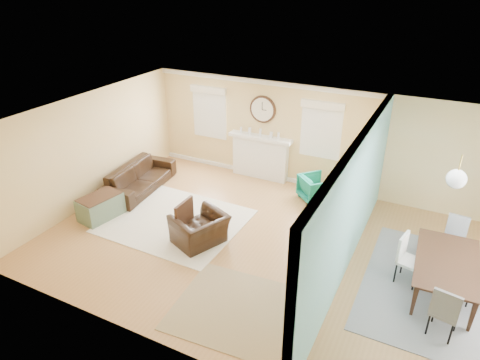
# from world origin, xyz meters

# --- Properties ---
(floor) EXTENTS (9.00, 9.00, 0.00)m
(floor) POSITION_xyz_m (0.00, 0.00, 0.00)
(floor) COLOR #AC7845
(floor) RESTS_ON ground
(wall_back) EXTENTS (9.00, 0.02, 2.60)m
(wall_back) POSITION_xyz_m (0.00, 3.00, 1.30)
(wall_back) COLOR #E2BB6F
(wall_back) RESTS_ON ground
(wall_front) EXTENTS (9.00, 0.02, 2.60)m
(wall_front) POSITION_xyz_m (0.00, -3.00, 1.30)
(wall_front) COLOR #E2BB6F
(wall_front) RESTS_ON ground
(wall_left) EXTENTS (0.02, 6.00, 2.60)m
(wall_left) POSITION_xyz_m (-4.50, 0.00, 1.30)
(wall_left) COLOR #E2BB6F
(wall_left) RESTS_ON ground
(ceiling) EXTENTS (9.00, 6.00, 0.02)m
(ceiling) POSITION_xyz_m (0.00, 0.00, 2.60)
(ceiling) COLOR white
(ceiling) RESTS_ON wall_back
(partition) EXTENTS (0.17, 6.00, 2.60)m
(partition) POSITION_xyz_m (1.51, 0.28, 1.36)
(partition) COLOR #E2BB6F
(partition) RESTS_ON ground
(fireplace) EXTENTS (1.70, 0.30, 1.17)m
(fireplace) POSITION_xyz_m (-1.50, 2.88, 0.60)
(fireplace) COLOR white
(fireplace) RESTS_ON ground
(wall_clock) EXTENTS (0.70, 0.07, 0.70)m
(wall_clock) POSITION_xyz_m (-1.50, 2.97, 1.85)
(wall_clock) COLOR #412919
(wall_clock) RESTS_ON wall_back
(window_left) EXTENTS (1.05, 0.13, 1.42)m
(window_left) POSITION_xyz_m (-3.05, 2.95, 1.66)
(window_left) COLOR white
(window_left) RESTS_ON wall_back
(window_right) EXTENTS (1.05, 0.13, 1.42)m
(window_right) POSITION_xyz_m (0.05, 2.95, 1.66)
(window_right) COLOR white
(window_right) RESTS_ON wall_back
(pendant) EXTENTS (0.30, 0.30, 0.55)m
(pendant) POSITION_xyz_m (3.00, 0.00, 2.20)
(pendant) COLOR gold
(pendant) RESTS_ON ceiling
(rug_cream) EXTENTS (2.91, 2.54, 0.02)m
(rug_cream) POSITION_xyz_m (-2.24, -0.03, 0.01)
(rug_cream) COLOR beige
(rug_cream) RESTS_ON floor
(rug_jute) EXTENTS (2.33, 1.96, 0.01)m
(rug_jute) POSITION_xyz_m (0.31, -1.84, 0.01)
(rug_jute) COLOR #9A825E
(rug_jute) RESTS_ON floor
(rug_grey) EXTENTS (2.62, 3.27, 0.01)m
(rug_grey) POSITION_xyz_m (3.22, 0.14, 0.01)
(rug_grey) COLOR gray
(rug_grey) RESTS_ON floor
(sofa) EXTENTS (1.08, 2.29, 0.65)m
(sofa) POSITION_xyz_m (-3.90, 0.86, 0.32)
(sofa) COLOR black
(sofa) RESTS_ON floor
(eames_chair) EXTENTS (1.19, 1.26, 0.65)m
(eames_chair) POSITION_xyz_m (-1.31, -0.49, 0.32)
(eames_chair) COLOR black
(eames_chair) RESTS_ON floor
(green_chair) EXTENTS (0.95, 0.95, 0.62)m
(green_chair) POSITION_xyz_m (0.21, 2.33, 0.31)
(green_chair) COLOR #057359
(green_chair) RESTS_ON floor
(trunk) EXTENTS (0.72, 1.01, 0.54)m
(trunk) POSITION_xyz_m (-3.82, -0.63, 0.27)
(trunk) COLOR slate
(trunk) RESTS_ON floor
(credenza) EXTENTS (0.48, 1.40, 0.80)m
(credenza) POSITION_xyz_m (1.23, 1.00, 0.40)
(credenza) COLOR olive
(credenza) RESTS_ON floor
(tv) EXTENTS (0.21, 1.15, 0.66)m
(tv) POSITION_xyz_m (1.22, 1.00, 1.13)
(tv) COLOR black
(tv) RESTS_ON credenza
(garden_stool) EXTENTS (0.36, 0.36, 0.52)m
(garden_stool) POSITION_xyz_m (1.28, 0.12, 0.26)
(garden_stool) COLOR white
(garden_stool) RESTS_ON floor
(potted_plant) EXTENTS (0.41, 0.36, 0.42)m
(potted_plant) POSITION_xyz_m (1.28, 0.12, 0.73)
(potted_plant) COLOR #337F33
(potted_plant) RESTS_ON garden_stool
(dining_table) EXTENTS (1.08, 1.85, 0.64)m
(dining_table) POSITION_xyz_m (3.22, 0.14, 0.32)
(dining_table) COLOR #412919
(dining_table) RESTS_ON floor
(dining_chair_n) EXTENTS (0.41, 0.41, 0.86)m
(dining_chair_n) POSITION_xyz_m (3.27, 1.28, 0.50)
(dining_chair_n) COLOR gray
(dining_chair_n) RESTS_ON floor
(dining_chair_s) EXTENTS (0.47, 0.47, 0.91)m
(dining_chair_s) POSITION_xyz_m (3.25, -0.90, 0.53)
(dining_chair_s) COLOR gray
(dining_chair_s) RESTS_ON floor
(dining_chair_w) EXTENTS (0.49, 0.49, 0.92)m
(dining_chair_w) POSITION_xyz_m (2.62, 0.14, 0.54)
(dining_chair_w) COLOR white
(dining_chair_w) RESTS_ON floor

